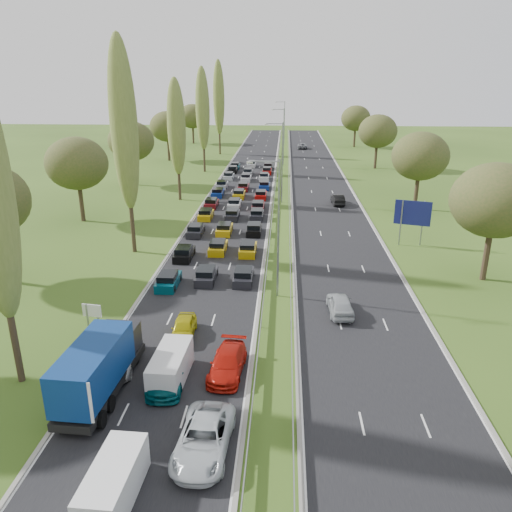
# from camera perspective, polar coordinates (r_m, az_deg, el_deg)

# --- Properties ---
(ground) EXTENTS (260.00, 260.00, 0.00)m
(ground) POSITION_cam_1_polar(r_m,az_deg,el_deg) (79.37, 2.94, 6.47)
(ground) COLOR #314B17
(ground) RESTS_ON ground
(near_carriageway) EXTENTS (10.50, 215.00, 0.04)m
(near_carriageway) POSITION_cam_1_polar(r_m,az_deg,el_deg) (82.12, -1.79, 6.93)
(near_carriageway) COLOR black
(near_carriageway) RESTS_ON ground
(far_carriageway) EXTENTS (10.50, 215.00, 0.04)m
(far_carriageway) POSITION_cam_1_polar(r_m,az_deg,el_deg) (82.05, 7.71, 6.75)
(far_carriageway) COLOR black
(far_carriageway) RESTS_ON ground
(central_reservation) EXTENTS (2.36, 215.00, 0.32)m
(central_reservation) POSITION_cam_1_polar(r_m,az_deg,el_deg) (81.69, 2.97, 7.24)
(central_reservation) COLOR gray
(central_reservation) RESTS_ON ground
(lamp_columns) EXTENTS (0.18, 140.18, 12.00)m
(lamp_columns) POSITION_cam_1_polar(r_m,az_deg,el_deg) (76.24, 3.01, 10.52)
(lamp_columns) COLOR gray
(lamp_columns) RESTS_ON ground
(poplar_row) EXTENTS (2.80, 127.80, 22.44)m
(poplar_row) POSITION_cam_1_polar(r_m,az_deg,el_deg) (67.72, -11.09, 14.48)
(poplar_row) COLOR #2D2116
(poplar_row) RESTS_ON ground
(woodland_left) EXTENTS (8.00, 166.00, 11.10)m
(woodland_left) POSITION_cam_1_polar(r_m,az_deg,el_deg) (66.51, -20.91, 9.38)
(woodland_left) COLOR #2D2116
(woodland_left) RESTS_ON ground
(woodland_right) EXTENTS (8.00, 153.00, 11.10)m
(woodland_right) POSITION_cam_1_polar(r_m,az_deg,el_deg) (67.53, 19.97, 9.63)
(woodland_right) COLOR #2D2116
(woodland_right) RESTS_ON ground
(traffic_queue_fill) EXTENTS (9.13, 69.83, 0.80)m
(traffic_queue_fill) POSITION_cam_1_polar(r_m,az_deg,el_deg) (77.36, -2.10, 6.46)
(traffic_queue_fill) COLOR #053F4C
(traffic_queue_fill) RESTS_ON ground
(near_car_2) EXTENTS (3.13, 5.93, 1.59)m
(near_car_2) POSITION_cam_1_polar(r_m,az_deg,el_deg) (34.89, -15.73, -10.89)
(near_car_2) COLOR white
(near_car_2) RESTS_ON near_carriageway
(near_car_7) EXTENTS (2.39, 5.35, 1.52)m
(near_car_7) POSITION_cam_1_polar(r_m,az_deg,el_deg) (32.49, -10.03, -12.94)
(near_car_7) COLOR #054D54
(near_car_7) RESTS_ON near_carriageway
(near_car_8) EXTENTS (1.86, 4.19, 1.40)m
(near_car_8) POSITION_cam_1_polar(r_m,az_deg,el_deg) (37.64, -8.26, -8.10)
(near_car_8) COLOR #B3AA0B
(near_car_8) RESTS_ON near_carriageway
(near_car_10) EXTENTS (2.89, 5.78, 1.57)m
(near_car_10) POSITION_cam_1_polar(r_m,az_deg,el_deg) (27.18, -5.99, -20.06)
(near_car_10) COLOR silver
(near_car_10) RESTS_ON near_carriageway
(near_car_11) EXTENTS (2.44, 5.21, 1.47)m
(near_car_11) POSITION_cam_1_polar(r_m,az_deg,el_deg) (33.01, -3.27, -12.12)
(near_car_11) COLOR #B5150B
(near_car_11) RESTS_ON near_carriageway
(far_car_0) EXTENTS (2.07, 4.73, 1.58)m
(far_car_0) POSITION_cam_1_polar(r_m,az_deg,el_deg) (41.22, 9.59, -5.45)
(far_car_0) COLOR #9FA5A9
(far_car_0) RESTS_ON far_carriageway
(far_car_1) EXTENTS (1.87, 4.74, 1.54)m
(far_car_1) POSITION_cam_1_polar(r_m,az_deg,el_deg) (76.89, 9.33, 6.40)
(far_car_1) COLOR black
(far_car_1) RESTS_ON far_carriageway
(far_car_2) EXTENTS (2.50, 5.41, 1.50)m
(far_car_2) POSITION_cam_1_polar(r_m,az_deg,el_deg) (138.93, 5.30, 12.44)
(far_car_2) COLOR gray
(far_car_2) RESTS_ON far_carriageway
(blue_lorry) EXTENTS (2.46, 8.87, 3.74)m
(blue_lorry) POSITION_cam_1_polar(r_m,az_deg,el_deg) (31.86, -17.40, -11.86)
(blue_lorry) COLOR black
(blue_lorry) RESTS_ON near_carriageway
(white_van_front) EXTENTS (1.87, 4.76, 1.91)m
(white_van_front) POSITION_cam_1_polar(r_m,az_deg,el_deg) (25.57, -15.79, -23.37)
(white_van_front) COLOR white
(white_van_front) RESTS_ON near_carriageway
(white_van_rear) EXTENTS (1.91, 4.88, 1.96)m
(white_van_rear) POSITION_cam_1_polar(r_m,az_deg,el_deg) (32.79, -9.64, -12.11)
(white_van_rear) COLOR silver
(white_van_rear) RESTS_ON near_carriageway
(info_sign) EXTENTS (1.50, 0.30, 2.10)m
(info_sign) POSITION_cam_1_polar(r_m,az_deg,el_deg) (39.87, -18.23, -6.24)
(info_sign) COLOR gray
(info_sign) RESTS_ON ground
(direction_sign) EXTENTS (3.84, 1.32, 5.20)m
(direction_sign) POSITION_cam_1_polar(r_m,az_deg,el_deg) (59.02, 17.45, 4.49)
(direction_sign) COLOR gray
(direction_sign) RESTS_ON ground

